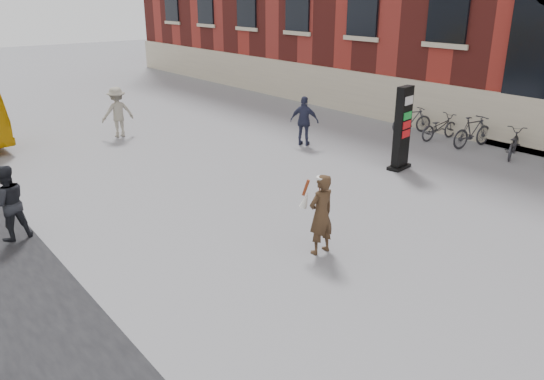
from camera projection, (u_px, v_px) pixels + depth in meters
ground at (329, 233)px, 11.51m from camera, size 100.00×100.00×0.00m
info_pylon at (402, 128)px, 15.37m from camera, size 0.84×0.52×2.44m
woman at (321, 213)px, 10.40m from camera, size 0.63×0.56×1.65m
pedestrian_a at (8, 203)px, 11.00m from camera, size 0.82×0.66×1.62m
pedestrian_b at (117, 112)px, 19.01m from camera, size 1.20×0.75×1.79m
pedestrian_c at (304, 121)px, 17.94m from camera, size 0.88×1.04×1.67m
bike_4 at (513, 143)px, 16.76m from camera, size 1.79×1.16×0.89m
bike_5 at (473, 132)px, 17.79m from camera, size 1.84×0.77×1.07m
bike_6 at (439, 127)px, 18.77m from camera, size 1.77×0.80×0.90m
bike_7 at (412, 120)px, 19.64m from camera, size 1.68×0.99×0.97m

